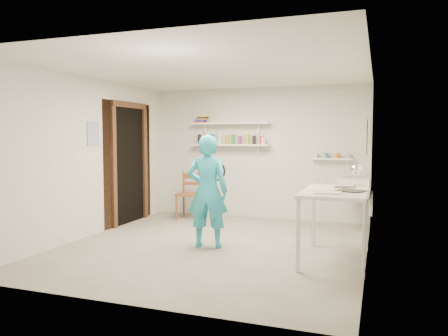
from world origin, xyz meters
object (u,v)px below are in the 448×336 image
(desk_lamp, at_px, (357,169))
(belfast_sink, at_px, (354,187))
(man, at_px, (208,191))
(wall_clock, at_px, (216,171))
(work_table, at_px, (335,226))
(wooden_chair, at_px, (190,194))

(desk_lamp, bearing_deg, belfast_sink, 94.30)
(man, relative_size, wall_clock, 5.56)
(man, height_order, wall_clock, man)
(work_table, bearing_deg, wall_clock, 169.45)
(wall_clock, height_order, work_table, wall_clock)
(belfast_sink, height_order, work_table, work_table)
(belfast_sink, distance_m, work_table, 1.91)
(wall_clock, height_order, wooden_chair, wall_clock)
(man, height_order, work_table, man)
(wooden_chair, bearing_deg, belfast_sink, -2.07)
(wooden_chair, relative_size, desk_lamp, 5.67)
(work_table, xyz_separation_m, desk_lamp, (0.21, 0.52, 0.65))
(wall_clock, relative_size, wooden_chair, 0.30)
(wooden_chair, distance_m, desk_lamp, 3.31)
(belfast_sink, relative_size, man, 0.39)
(man, bearing_deg, belfast_sink, -145.06)
(man, bearing_deg, desk_lamp, -177.24)
(wooden_chair, height_order, work_table, wooden_chair)
(belfast_sink, xyz_separation_m, man, (-1.81, -1.79, 0.07))
(work_table, distance_m, desk_lamp, 0.86)
(wall_clock, relative_size, desk_lamp, 1.71)
(belfast_sink, xyz_separation_m, wall_clock, (-1.78, -1.57, 0.32))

